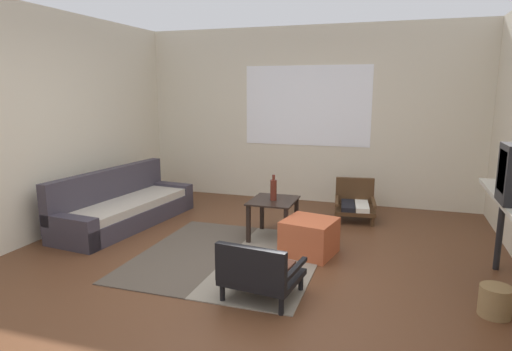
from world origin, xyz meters
TOP-DOWN VIEW (x-y plane):
  - ground_plane at (0.00, 0.00)m, footprint 7.80×7.80m
  - far_wall_with_window at (0.00, 3.06)m, footprint 5.60×0.13m
  - side_wall_left at (-2.66, 0.30)m, footprint 0.12×6.60m
  - area_rug at (-0.26, 0.35)m, footprint 1.88×2.04m
  - couch at (-2.02, 1.02)m, footprint 0.93×2.16m
  - coffee_table at (0.01, 1.09)m, footprint 0.52×0.61m
  - armchair_by_window at (0.86, 2.22)m, footprint 0.60×0.65m
  - armchair_striped_foreground at (0.33, -0.46)m, footprint 0.68×0.62m
  - ottoman_orange at (0.53, 0.70)m, footprint 0.61×0.61m
  - glass_bottle at (0.02, 1.08)m, footprint 0.08×0.08m
  - wicker_basket at (2.18, -0.15)m, footprint 0.25×0.25m

SIDE VIEW (x-z plane):
  - ground_plane at x=0.00m, z-range 0.00..0.00m
  - area_rug at x=-0.26m, z-range 0.00..0.01m
  - wicker_basket at x=2.18m, z-range 0.00..0.24m
  - ottoman_orange at x=0.53m, z-range 0.00..0.39m
  - couch at x=-2.02m, z-range -0.13..0.58m
  - armchair_by_window at x=0.86m, z-range -0.04..0.50m
  - armchair_striped_foreground at x=0.33m, z-range -0.01..0.51m
  - coffee_table at x=0.01m, z-range 0.14..0.61m
  - glass_bottle at x=0.02m, z-range 0.45..0.75m
  - side_wall_left at x=-2.66m, z-range 0.00..2.70m
  - far_wall_with_window at x=0.00m, z-range 0.00..2.70m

